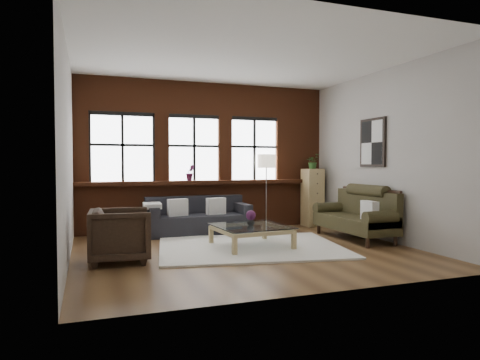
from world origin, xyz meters
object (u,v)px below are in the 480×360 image
object	(u,v)px
vintage_settee	(354,213)
floor_lamp	(266,188)
armchair	(120,235)
dark_sofa	(198,215)
coffee_table	(251,237)
drawer_chest	(312,197)
vase	(251,221)

from	to	relation	value
vintage_settee	floor_lamp	size ratio (longest dim) A/B	1.05
armchair	dark_sofa	bearing A→B (deg)	-35.85
vintage_settee	coffee_table	size ratio (longest dim) A/B	1.60
armchair	drawer_chest	distance (m)	5.01
dark_sofa	floor_lamp	xyz separation A→B (m)	(1.63, 0.25, 0.52)
vintage_settee	vase	world-z (taller)	vintage_settee
coffee_table	floor_lamp	distance (m)	2.39
vintage_settee	armchair	bearing A→B (deg)	-173.99
coffee_table	vintage_settee	bearing A→B (deg)	2.88
armchair	floor_lamp	world-z (taller)	floor_lamp
coffee_table	drawer_chest	distance (m)	3.01
armchair	floor_lamp	size ratio (longest dim) A/B	0.48
drawer_chest	floor_lamp	distance (m)	1.16
dark_sofa	vintage_settee	bearing A→B (deg)	-31.46
armchair	coffee_table	distance (m)	2.23
vase	drawer_chest	xyz separation A→B (m)	(2.27, 1.92, 0.21)
vase	floor_lamp	world-z (taller)	floor_lamp
dark_sofa	coffee_table	xyz separation A→B (m)	(0.49, -1.73, -0.19)
drawer_chest	vase	bearing A→B (deg)	-139.79
floor_lamp	armchair	bearing A→B (deg)	-144.99
armchair	vase	bearing A→B (deg)	-77.49
vase	coffee_table	bearing A→B (deg)	90.00
vase	floor_lamp	xyz separation A→B (m)	(1.13, 1.98, 0.45)
coffee_table	vase	bearing A→B (deg)	-90.00
vintage_settee	floor_lamp	world-z (taller)	floor_lamp
dark_sofa	armchair	size ratio (longest dim) A/B	2.41
coffee_table	dark_sofa	bearing A→B (deg)	105.88
dark_sofa	vase	world-z (taller)	dark_sofa
coffee_table	drawer_chest	bearing A→B (deg)	40.21
armchair	vintage_settee	bearing A→B (deg)	-80.54
vase	drawer_chest	size ratio (longest dim) A/B	0.11
dark_sofa	coffee_table	distance (m)	1.81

